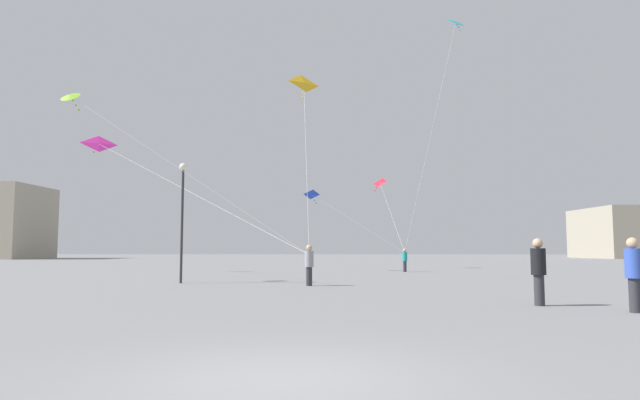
# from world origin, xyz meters

# --- Properties ---
(ground_plane) EXTENTS (300.00, 300.00, 0.00)m
(ground_plane) POSITION_xyz_m (0.00, 0.00, 0.00)
(ground_plane) COLOR slate
(person_in_teal) EXTENTS (0.34, 0.34, 1.57)m
(person_in_teal) POSITION_xyz_m (5.45, 30.91, 0.86)
(person_in_teal) COLOR #2D2D33
(person_in_teal) RESTS_ON ground_plane
(person_in_grey) EXTENTS (0.38, 0.38, 1.73)m
(person_in_grey) POSITION_xyz_m (-0.40, 16.66, 0.95)
(person_in_grey) COLOR #2D2D33
(person_in_grey) RESTS_ON ground_plane
(person_in_blue) EXTENTS (0.40, 0.40, 1.84)m
(person_in_blue) POSITION_xyz_m (8.03, 7.08, 1.01)
(person_in_blue) COLOR #2D2D33
(person_in_blue) RESTS_ON ground_plane
(person_in_black) EXTENTS (0.40, 0.40, 1.85)m
(person_in_black) POSITION_xyz_m (6.29, 8.68, 1.01)
(person_in_black) COLOR #2D2D33
(person_in_black) RESTS_ON ground_plane
(kite_crimson_delta) EXTENTS (1.62, 7.32, 5.91)m
(kite_crimson_delta) POSITION_xyz_m (4.38, 37.49, 6.75)
(kite_crimson_delta) COLOR red
(kite_cobalt_delta) EXTENTS (6.90, 1.80, 4.38)m
(kite_cobalt_delta) POSITION_xyz_m (-0.75, 32.27, 5.28)
(kite_cobalt_delta) COLOR blue
(kite_magenta_delta) EXTENTS (15.80, 13.76, 7.83)m
(kite_magenta_delta) POSITION_xyz_m (-14.94, 29.41, 8.49)
(kite_magenta_delta) COLOR #D12899
(kite_lime_diamond) EXTENTS (12.02, 2.41, 7.84)m
(kite_lime_diamond) POSITION_xyz_m (-11.69, 18.54, 8.67)
(kite_lime_diamond) COLOR #8CD12D
(kite_cyan_delta) EXTENTS (3.55, 4.63, 14.70)m
(kite_cyan_delta) POSITION_xyz_m (8.25, 27.00, 15.23)
(kite_cyan_delta) COLOR #1EB2C6
(kite_amber_delta) EXTENTS (1.35, 4.86, 9.16)m
(kite_amber_delta) POSITION_xyz_m (-0.87, 20.88, 9.90)
(kite_amber_delta) COLOR yellow
(lamppost_east) EXTENTS (0.36, 0.36, 5.51)m
(lamppost_east) POSITION_xyz_m (-6.32, 18.32, 3.64)
(lamppost_east) COLOR #2D2D30
(lamppost_east) RESTS_ON ground_plane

